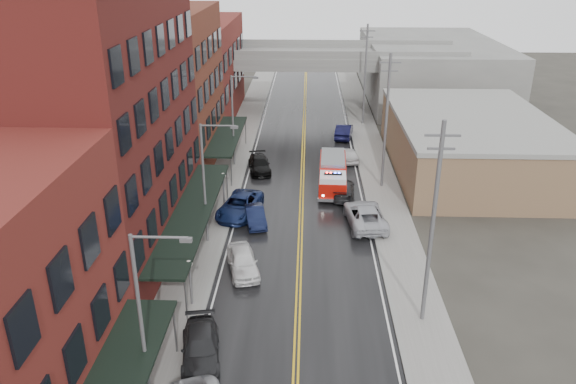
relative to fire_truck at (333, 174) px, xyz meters
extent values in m
cube|color=black|center=(-2.72, -4.47, -1.45)|extent=(11.00, 160.00, 0.02)
cube|color=slate|center=(-10.02, -4.47, -1.39)|extent=(3.00, 160.00, 0.15)
cube|color=slate|center=(4.58, -4.47, -1.39)|extent=(3.00, 160.00, 0.15)
cube|color=gray|center=(-8.37, -4.47, -1.39)|extent=(0.30, 160.00, 0.15)
cube|color=gray|center=(2.93, -4.47, -1.39)|extent=(0.30, 160.00, 0.15)
cube|color=#4E1514|center=(-16.02, -11.47, 7.54)|extent=(9.00, 20.00, 18.00)
cube|color=brown|center=(-16.02, 6.03, 6.04)|extent=(9.00, 15.00, 15.00)
cube|color=maroon|center=(-16.02, 23.53, 4.54)|extent=(9.00, 20.00, 12.00)
cube|color=#876548|center=(13.28, 5.53, 1.04)|extent=(14.00, 22.00, 5.00)
cube|color=slate|center=(15.28, 35.53, 2.54)|extent=(18.00, 30.00, 8.00)
cylinder|color=slate|center=(-9.07, -22.87, 0.04)|extent=(0.10, 0.10, 3.00)
cube|color=black|center=(-10.22, -11.47, 1.54)|extent=(2.60, 18.00, 0.18)
cylinder|color=slate|center=(-9.07, -20.07, 0.04)|extent=(0.10, 0.10, 3.00)
cylinder|color=slate|center=(-9.07, -2.87, 0.04)|extent=(0.10, 0.10, 3.00)
cube|color=black|center=(-10.22, 6.03, 1.54)|extent=(2.60, 13.00, 0.18)
cylinder|color=slate|center=(-9.07, -0.07, 0.04)|extent=(0.10, 0.10, 3.00)
cylinder|color=slate|center=(-9.07, 12.13, 0.04)|extent=(0.10, 0.10, 3.00)
cylinder|color=#59595B|center=(-9.12, -18.47, -0.06)|extent=(0.14, 0.14, 2.80)
sphere|color=silver|center=(-9.12, -18.47, 1.44)|extent=(0.44, 0.44, 0.44)
cylinder|color=#59595B|center=(-9.12, -4.47, -0.06)|extent=(0.14, 0.14, 2.80)
sphere|color=silver|center=(-9.12, -4.47, 1.44)|extent=(0.44, 0.44, 0.44)
cylinder|color=#59595B|center=(-9.52, -26.47, 3.04)|extent=(0.18, 0.18, 9.00)
cylinder|color=#59595B|center=(-8.32, -26.47, 7.44)|extent=(2.40, 0.12, 0.12)
cube|color=#59595B|center=(-7.22, -26.47, 7.34)|extent=(0.50, 0.22, 0.18)
cylinder|color=#59595B|center=(-9.52, -10.47, 3.04)|extent=(0.18, 0.18, 9.00)
cylinder|color=#59595B|center=(-8.32, -10.47, 7.44)|extent=(2.40, 0.12, 0.12)
cube|color=#59595B|center=(-7.22, -10.47, 7.34)|extent=(0.50, 0.22, 0.18)
cylinder|color=#59595B|center=(-9.52, 5.53, 3.04)|extent=(0.18, 0.18, 9.00)
cylinder|color=#59595B|center=(-8.32, 5.53, 7.44)|extent=(2.40, 0.12, 0.12)
cube|color=#59595B|center=(-7.22, 5.53, 7.34)|extent=(0.50, 0.22, 0.18)
cylinder|color=#59595B|center=(4.48, -19.47, 4.54)|extent=(0.24, 0.24, 12.00)
cube|color=#59595B|center=(4.48, -19.47, 9.74)|extent=(1.80, 0.12, 0.12)
cube|color=#59595B|center=(4.48, -19.47, 9.04)|extent=(1.40, 0.12, 0.12)
cylinder|color=#59595B|center=(4.48, 0.53, 4.54)|extent=(0.24, 0.24, 12.00)
cube|color=#59595B|center=(4.48, 0.53, 9.74)|extent=(1.80, 0.12, 0.12)
cube|color=#59595B|center=(4.48, 0.53, 9.04)|extent=(1.40, 0.12, 0.12)
cylinder|color=#59595B|center=(4.48, 20.53, 4.54)|extent=(0.24, 0.24, 12.00)
cube|color=#59595B|center=(4.48, 20.53, 9.74)|extent=(1.80, 0.12, 0.12)
cube|color=#59595B|center=(4.48, 20.53, 9.04)|extent=(1.40, 0.12, 0.12)
cube|color=slate|center=(-2.72, 27.53, 5.29)|extent=(40.00, 10.00, 1.50)
cube|color=slate|center=(-13.72, 27.53, 1.54)|extent=(1.60, 8.00, 6.00)
cube|color=slate|center=(8.28, 27.53, 1.54)|extent=(1.60, 8.00, 6.00)
cube|color=#AE1008|center=(0.04, 1.17, -0.02)|extent=(2.51, 5.19, 1.95)
cube|color=#AE1008|center=(-0.09, -2.46, -0.30)|extent=(2.41, 2.50, 1.39)
cube|color=silver|center=(-0.09, -2.46, 0.63)|extent=(2.29, 2.31, 0.46)
cube|color=black|center=(-0.08, -2.27, -0.02)|extent=(2.40, 1.57, 0.74)
cube|color=slate|center=(0.04, 1.17, 1.10)|extent=(2.26, 4.81, 0.28)
cube|color=black|center=(-0.09, -2.46, 0.94)|extent=(1.50, 0.31, 0.13)
sphere|color=#FF0C0C|center=(-0.60, -2.44, 1.01)|extent=(0.19, 0.19, 0.19)
sphere|color=#1933FF|center=(0.42, -2.48, 1.01)|extent=(0.19, 0.19, 0.19)
cylinder|color=black|center=(-1.11, -2.51, -1.00)|extent=(0.94, 0.36, 0.93)
cylinder|color=black|center=(0.93, -2.59, -1.00)|extent=(0.94, 0.36, 0.93)
cylinder|color=black|center=(-1.00, 0.74, -1.00)|extent=(0.94, 0.36, 0.93)
cylinder|color=black|center=(1.05, 0.66, -1.00)|extent=(0.94, 0.36, 0.93)
cylinder|color=black|center=(-0.91, 3.06, -1.00)|extent=(0.94, 0.36, 0.93)
cylinder|color=black|center=(1.13, 2.99, -1.00)|extent=(0.94, 0.36, 0.93)
imported|color=black|center=(-7.72, -23.17, -0.76)|extent=(2.76, 5.08, 1.40)
imported|color=white|center=(-6.47, -14.45, -0.69)|extent=(2.90, 4.84, 1.54)
imported|color=black|center=(-6.32, -7.27, -0.79)|extent=(2.30, 4.31, 1.35)
imported|color=navy|center=(-7.69, -5.67, -0.66)|extent=(3.84, 6.19, 1.60)
imported|color=black|center=(-6.90, 4.09, -0.77)|extent=(2.76, 5.05, 1.39)
imported|color=#B5B6BD|center=(2.28, -7.17, -0.63)|extent=(3.36, 6.24, 1.66)
imported|color=#252528|center=(0.88, -1.70, -0.77)|extent=(2.25, 4.90, 1.39)
imported|color=silver|center=(1.92, 7.33, -0.77)|extent=(2.23, 4.24, 1.37)
imported|color=black|center=(1.87, 15.07, -0.66)|extent=(2.43, 5.08, 1.61)
camera|label=1|loc=(-2.30, -46.64, 18.24)|focal=35.00mm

